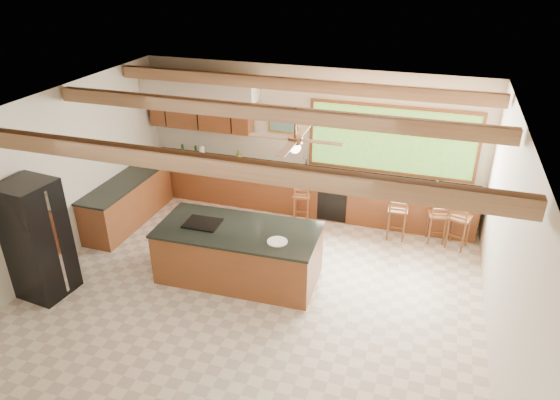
% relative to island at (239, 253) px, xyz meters
% --- Properties ---
extents(ground, '(7.20, 7.20, 0.00)m').
position_rel_island_xyz_m(ground, '(0.38, -0.23, -0.47)').
color(ground, beige).
rests_on(ground, ground).
extents(room_shell, '(7.27, 6.54, 3.02)m').
position_rel_island_xyz_m(room_shell, '(0.21, 0.42, 1.75)').
color(room_shell, beige).
rests_on(room_shell, ground).
extents(counter_run, '(7.12, 3.10, 1.22)m').
position_rel_island_xyz_m(counter_run, '(-0.44, 2.29, -0.00)').
color(counter_run, brown).
rests_on(counter_run, ground).
extents(island, '(2.72, 1.35, 0.95)m').
position_rel_island_xyz_m(island, '(0.00, 0.00, 0.00)').
color(island, brown).
rests_on(island, ground).
extents(refrigerator, '(0.83, 0.82, 1.96)m').
position_rel_island_xyz_m(refrigerator, '(-2.84, -1.35, 0.51)').
color(refrigerator, black).
rests_on(refrigerator, ground).
extents(bar_stool_a, '(0.40, 0.40, 0.97)m').
position_rel_island_xyz_m(bar_stool_a, '(0.48, 2.17, 0.11)').
color(bar_stool_a, brown).
rests_on(bar_stool_a, ground).
extents(bar_stool_b, '(0.38, 0.38, 1.03)m').
position_rel_island_xyz_m(bar_stool_b, '(2.41, 2.07, 0.14)').
color(bar_stool_b, brown).
rests_on(bar_stool_b, ground).
extents(bar_stool_c, '(0.47, 0.47, 1.05)m').
position_rel_island_xyz_m(bar_stool_c, '(3.53, 2.07, 0.15)').
color(bar_stool_c, brown).
rests_on(bar_stool_c, ground).
extents(bar_stool_d, '(0.40, 0.40, 0.96)m').
position_rel_island_xyz_m(bar_stool_d, '(3.14, 2.17, 0.10)').
color(bar_stool_d, brown).
rests_on(bar_stool_d, ground).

